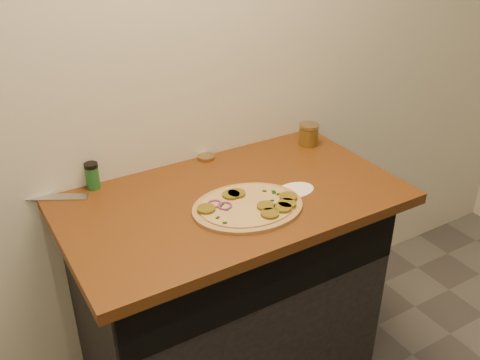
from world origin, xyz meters
TOP-DOWN VIEW (x-y plane):
  - cabinet at (0.00, 1.45)m, footprint 1.10×0.60m
  - countertop at (0.00, 1.42)m, footprint 1.20×0.70m
  - pizza at (0.00, 1.31)m, footprint 0.43×0.43m
  - chefs_knife at (-0.61, 1.76)m, footprint 0.30×0.19m
  - mason_jar_lid at (0.06, 1.72)m, footprint 0.08×0.08m
  - salsa_jar at (0.49, 1.62)m, footprint 0.08×0.08m
  - spice_shaker at (-0.40, 1.72)m, footprint 0.05×0.05m
  - flour_spill at (0.21, 1.33)m, footprint 0.15×0.15m

SIDE VIEW (x-z plane):
  - cabinet at x=0.00m, z-range 0.00..0.86m
  - countertop at x=0.00m, z-range 0.86..0.90m
  - flour_spill at x=0.21m, z-range 0.90..0.90m
  - chefs_knife at x=-0.61m, z-range 0.90..0.92m
  - mason_jar_lid at x=0.06m, z-range 0.90..0.91m
  - pizza at x=0.00m, z-range 0.90..0.92m
  - salsa_jar at x=0.49m, z-range 0.90..0.99m
  - spice_shaker at x=-0.40m, z-range 0.90..1.00m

